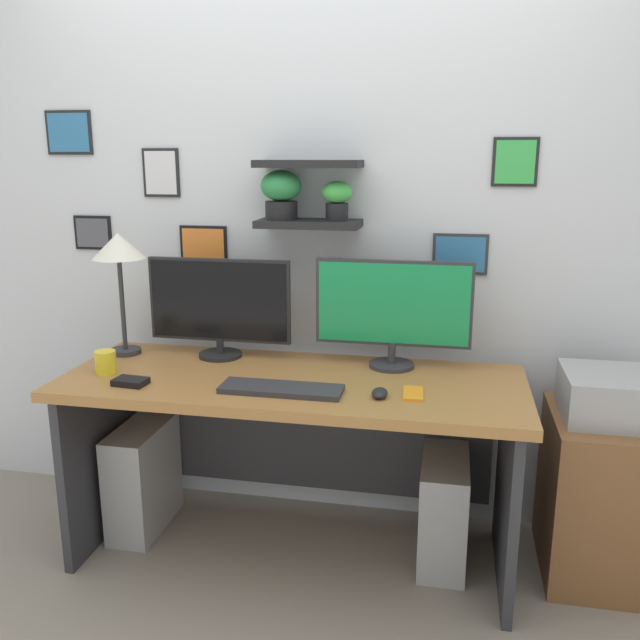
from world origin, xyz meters
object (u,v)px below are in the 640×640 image
cell_phone (413,393)px  scissors_tray (131,382)px  monitor_right (393,309)px  computer_tower_left (143,477)px  keyboard (281,389)px  drawer_cabinet (605,496)px  monitor_left (219,305)px  coffee_mug (106,362)px  desk (296,422)px  computer_tower_right (443,509)px  computer_mouse (380,393)px  printer (617,396)px  desk_lamp (119,254)px

cell_phone → scissors_tray: size_ratio=1.17×
monitor_right → computer_tower_left: bearing=-172.2°
computer_tower_left → scissors_tray: bearing=-66.7°
keyboard → drawer_cabinet: 1.30m
computer_tower_left → drawer_cabinet: bearing=1.5°
monitor_left → coffee_mug: 0.50m
desk → coffee_mug: bearing=-168.5°
desk → monitor_right: bearing=24.1°
drawer_cabinet → computer_tower_right: (-0.60, -0.04, -0.10)m
computer_mouse → computer_tower_left: size_ratio=0.20×
monitor_left → printer: monitor_left is taller
desk_lamp → coffee_mug: desk_lamp is taller
cell_phone → desk: bearing=158.5°
scissors_tray → drawer_cabinet: 1.84m
scissors_tray → coffee_mug: bearing=145.7°
drawer_cabinet → computer_mouse: bearing=-162.3°
monitor_right → desk_lamp: bearing=-177.8°
drawer_cabinet → computer_tower_left: bearing=-178.5°
scissors_tray → monitor_right: bearing=24.0°
desk_lamp → computer_tower_right: size_ratio=1.21×
coffee_mug → monitor_left: bearing=40.5°
desk → scissors_tray: (-0.56, -0.25, 0.22)m
drawer_cabinet → monitor_left: bearing=176.6°
keyboard → scissors_tray: 0.57m
keyboard → desk_lamp: (-0.77, 0.33, 0.42)m
monitor_left → monitor_right: size_ratio=0.98×
desk → monitor_left: monitor_left is taller
monitor_right → drawer_cabinet: bearing=-6.3°
desk → drawer_cabinet: size_ratio=2.78×
keyboard → desk_lamp: desk_lamp is taller
computer_mouse → computer_tower_right: 0.64m
monitor_left → desk: bearing=-24.1°
monitor_right → coffee_mug: 1.14m
monitor_left → desk_lamp: bearing=-174.1°
monitor_left → coffee_mug: (-0.36, -0.31, -0.18)m
desk_lamp → printer: size_ratio=1.35×
keyboard → computer_mouse: size_ratio=4.89×
computer_tower_right → keyboard: bearing=-157.9°
computer_tower_left → cell_phone: bearing=-8.6°
coffee_mug → scissors_tray: coffee_mug is taller
cell_phone → keyboard: bearing=-176.0°
printer → computer_tower_right: printer is taller
coffee_mug → drawer_cabinet: 1.98m
desk → monitor_right: (0.36, 0.16, 0.44)m
desk_lamp → drawer_cabinet: 2.15m
keyboard → coffee_mug: 0.72m
cell_phone → printer: size_ratio=0.37×
desk → keyboard: keyboard is taller
monitor_left → scissors_tray: (-0.20, -0.41, -0.21)m
scissors_tray → computer_tower_right: (1.16, 0.28, -0.55)m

